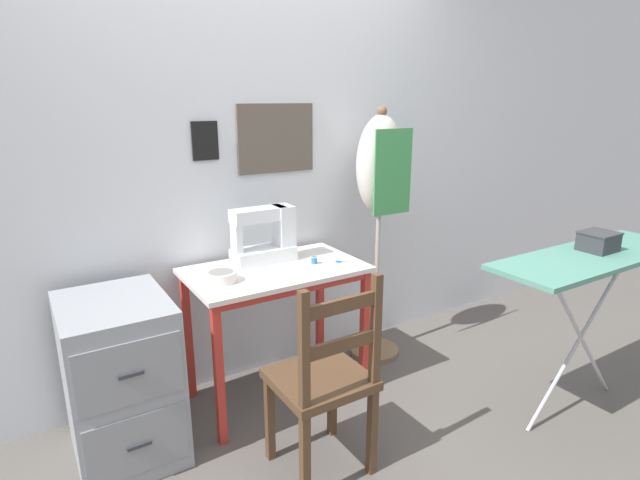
# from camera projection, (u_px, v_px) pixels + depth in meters

# --- Properties ---
(ground_plane) EXTENTS (14.00, 14.00, 0.00)m
(ground_plane) POSITION_uv_depth(u_px,v_px,m) (302.00, 418.00, 2.61)
(ground_plane) COLOR #5B5651
(wall_back) EXTENTS (10.00, 0.07, 2.55)m
(wall_back) POSITION_uv_depth(u_px,v_px,m) (245.00, 162.00, 2.77)
(wall_back) COLOR silver
(wall_back) RESTS_ON ground_plane
(sewing_table) EXTENTS (0.93, 0.55, 0.75)m
(sewing_table) POSITION_uv_depth(u_px,v_px,m) (277.00, 288.00, 2.65)
(sewing_table) COLOR silver
(sewing_table) RESTS_ON ground_plane
(sewing_machine) EXTENTS (0.36, 0.16, 0.33)m
(sewing_machine) POSITION_uv_depth(u_px,v_px,m) (267.00, 236.00, 2.70)
(sewing_machine) COLOR white
(sewing_machine) RESTS_ON sewing_table
(fabric_bowl) EXTENTS (0.15, 0.15, 0.05)m
(fabric_bowl) POSITION_uv_depth(u_px,v_px,m) (221.00, 276.00, 2.42)
(fabric_bowl) COLOR silver
(fabric_bowl) RESTS_ON sewing_table
(scissors) EXTENTS (0.12, 0.09, 0.01)m
(scissors) POSITION_uv_depth(u_px,v_px,m) (343.00, 262.00, 2.72)
(scissors) COLOR silver
(scissors) RESTS_ON sewing_table
(thread_spool_near_machine) EXTENTS (0.04, 0.04, 0.04)m
(thread_spool_near_machine) POSITION_uv_depth(u_px,v_px,m) (314.00, 260.00, 2.69)
(thread_spool_near_machine) COLOR #2875C1
(thread_spool_near_machine) RESTS_ON sewing_table
(wooden_chair) EXTENTS (0.40, 0.38, 0.94)m
(wooden_chair) POSITION_uv_depth(u_px,v_px,m) (324.00, 381.00, 2.14)
(wooden_chair) COLOR #513823
(wooden_chair) RESTS_ON ground_plane
(filing_cabinet) EXTENTS (0.46, 0.58, 0.76)m
(filing_cabinet) POSITION_uv_depth(u_px,v_px,m) (121.00, 379.00, 2.28)
(filing_cabinet) COLOR #93999E
(filing_cabinet) RESTS_ON ground_plane
(dress_form) EXTENTS (0.32, 0.32, 1.57)m
(dress_form) POSITION_uv_depth(u_px,v_px,m) (380.00, 180.00, 2.98)
(dress_form) COLOR #846647
(dress_form) RESTS_ON ground_plane
(ironing_board) EXTENTS (1.19, 0.37, 0.88)m
(ironing_board) POSITION_uv_depth(u_px,v_px,m) (592.00, 263.00, 2.47)
(ironing_board) COLOR #518E7A
(ironing_board) RESTS_ON ground_plane
(storage_box) EXTENTS (0.17, 0.15, 0.10)m
(storage_box) POSITION_uv_depth(u_px,v_px,m) (598.00, 241.00, 2.50)
(storage_box) COLOR #333338
(storage_box) RESTS_ON ironing_board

